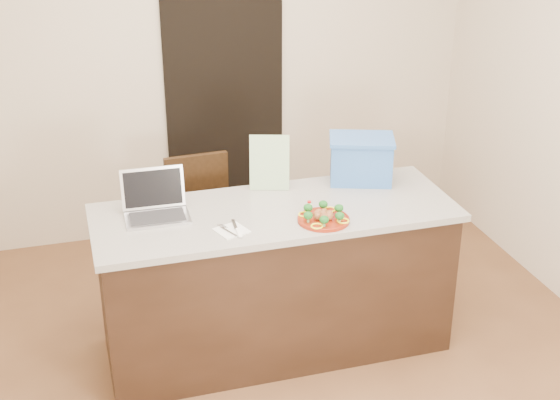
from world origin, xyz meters
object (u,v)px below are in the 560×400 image
object	(u,v)px
plate	(323,219)
chair	(201,218)
blue_box	(361,159)
island	(275,280)
napkin	(231,231)
yogurt_bottle	(309,208)
laptop	(155,203)

from	to	relation	value
plate	chair	distance (m)	1.17
plate	blue_box	distance (m)	0.63
blue_box	island	bearing A→B (deg)	-138.26
plate	chair	world-z (taller)	chair
island	blue_box	bearing A→B (deg)	22.63
chair	napkin	bearing A→B (deg)	-93.45
yogurt_bottle	chair	bearing A→B (deg)	118.49
napkin	blue_box	distance (m)	1.03
yogurt_bottle	chair	distance (m)	1.05
plate	laptop	xyz separation A→B (m)	(-0.87, 0.35, 0.06)
island	chair	xyz separation A→B (m)	(-0.29, 0.77, 0.08)
island	napkin	bearing A→B (deg)	-147.37
island	blue_box	distance (m)	0.90
yogurt_bottle	blue_box	world-z (taller)	blue_box
yogurt_bottle	napkin	bearing A→B (deg)	-167.53
napkin	yogurt_bottle	distance (m)	0.48
yogurt_bottle	plate	bearing A→B (deg)	-72.66
laptop	chair	size ratio (longest dim) A/B	0.38
laptop	yogurt_bottle	bearing A→B (deg)	-13.10
plate	napkin	size ratio (longest dim) A/B	1.86
plate	yogurt_bottle	xyz separation A→B (m)	(-0.04, 0.13, 0.02)
laptop	blue_box	world-z (taller)	blue_box
blue_box	chair	world-z (taller)	blue_box
island	yogurt_bottle	size ratio (longest dim) A/B	30.21
laptop	blue_box	bearing A→B (deg)	7.27
island	yogurt_bottle	world-z (taller)	yogurt_bottle
yogurt_bottle	chair	size ratio (longest dim) A/B	0.07
napkin	yogurt_bottle	bearing A→B (deg)	12.47
yogurt_bottle	laptop	xyz separation A→B (m)	(-0.83, 0.22, 0.04)
plate	laptop	world-z (taller)	laptop
napkin	laptop	size ratio (longest dim) A/B	0.43
napkin	chair	distance (m)	1.03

